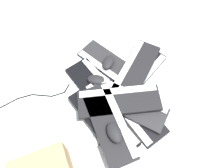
{
  "coord_description": "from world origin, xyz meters",
  "views": [
    {
      "loc": [
        -0.58,
        0.16,
        1.13
      ],
      "look_at": [
        -0.0,
        -0.04,
        0.04
      ],
      "focal_mm": 35.0,
      "sensor_mm": 36.0,
      "label": 1
    }
  ],
  "objects_px": {
    "keyboard_7": "(109,123)",
    "mouse_2": "(89,143)",
    "keyboard_2": "(107,118)",
    "keyboard_4": "(137,74)",
    "keyboard_3": "(132,109)",
    "keyboard_8": "(135,70)",
    "mouse_0": "(97,80)",
    "mouse_3": "(114,132)",
    "mouse_1": "(108,62)",
    "keyboard_6": "(103,120)",
    "keyboard_1": "(97,89)",
    "keyboard_9": "(119,101)",
    "keyboard_0": "(111,66)",
    "keyboard_5": "(128,103)"
  },
  "relations": [
    {
      "from": "keyboard_7",
      "to": "mouse_2",
      "type": "height_order",
      "value": "keyboard_7"
    },
    {
      "from": "keyboard_2",
      "to": "keyboard_4",
      "type": "bearing_deg",
      "value": -50.92
    },
    {
      "from": "keyboard_2",
      "to": "keyboard_7",
      "type": "xyz_separation_m",
      "value": [
        -0.05,
        0.01,
        0.06
      ]
    },
    {
      "from": "keyboard_3",
      "to": "keyboard_8",
      "type": "relative_size",
      "value": 1.11
    },
    {
      "from": "mouse_0",
      "to": "mouse_3",
      "type": "relative_size",
      "value": 1.0
    },
    {
      "from": "keyboard_8",
      "to": "mouse_0",
      "type": "height_order",
      "value": "mouse_0"
    },
    {
      "from": "keyboard_7",
      "to": "mouse_1",
      "type": "relative_size",
      "value": 4.08
    },
    {
      "from": "mouse_3",
      "to": "keyboard_4",
      "type": "bearing_deg",
      "value": -43.31
    },
    {
      "from": "keyboard_8",
      "to": "mouse_1",
      "type": "height_order",
      "value": "mouse_1"
    },
    {
      "from": "keyboard_6",
      "to": "mouse_1",
      "type": "height_order",
      "value": "mouse_1"
    },
    {
      "from": "keyboard_7",
      "to": "mouse_1",
      "type": "height_order",
      "value": "keyboard_7"
    },
    {
      "from": "keyboard_1",
      "to": "keyboard_3",
      "type": "bearing_deg",
      "value": -139.78
    },
    {
      "from": "keyboard_6",
      "to": "keyboard_8",
      "type": "relative_size",
      "value": 1.11
    },
    {
      "from": "keyboard_1",
      "to": "mouse_3",
      "type": "distance_m",
      "value": 0.32
    },
    {
      "from": "keyboard_3",
      "to": "keyboard_9",
      "type": "height_order",
      "value": "keyboard_9"
    },
    {
      "from": "keyboard_2",
      "to": "mouse_0",
      "type": "relative_size",
      "value": 4.21
    },
    {
      "from": "keyboard_1",
      "to": "keyboard_4",
      "type": "relative_size",
      "value": 1.03
    },
    {
      "from": "keyboard_0",
      "to": "keyboard_1",
      "type": "distance_m",
      "value": 0.18
    },
    {
      "from": "keyboard_6",
      "to": "keyboard_9",
      "type": "relative_size",
      "value": 1.01
    },
    {
      "from": "mouse_0",
      "to": "mouse_3",
      "type": "height_order",
      "value": "mouse_3"
    },
    {
      "from": "keyboard_4",
      "to": "mouse_2",
      "type": "bearing_deg",
      "value": 129.21
    },
    {
      "from": "mouse_1",
      "to": "mouse_3",
      "type": "relative_size",
      "value": 1.0
    },
    {
      "from": "keyboard_8",
      "to": "mouse_0",
      "type": "xyz_separation_m",
      "value": [
        0.0,
        0.24,
        0.01
      ]
    },
    {
      "from": "keyboard_5",
      "to": "mouse_1",
      "type": "distance_m",
      "value": 0.29
    },
    {
      "from": "keyboard_3",
      "to": "keyboard_8",
      "type": "height_order",
      "value": "keyboard_8"
    },
    {
      "from": "keyboard_1",
      "to": "keyboard_6",
      "type": "bearing_deg",
      "value": 173.92
    },
    {
      "from": "keyboard_9",
      "to": "keyboard_7",
      "type": "bearing_deg",
      "value": 136.87
    },
    {
      "from": "keyboard_4",
      "to": "mouse_3",
      "type": "xyz_separation_m",
      "value": [
        -0.32,
        0.25,
        0.1
      ]
    },
    {
      "from": "keyboard_2",
      "to": "keyboard_1",
      "type": "bearing_deg",
      "value": 1.31
    },
    {
      "from": "keyboard_8",
      "to": "mouse_0",
      "type": "bearing_deg",
      "value": 89.02
    },
    {
      "from": "keyboard_4",
      "to": "keyboard_6",
      "type": "height_order",
      "value": "keyboard_6"
    },
    {
      "from": "keyboard_5",
      "to": "mouse_2",
      "type": "xyz_separation_m",
      "value": [
        -0.14,
        0.26,
        -0.02
      ]
    },
    {
      "from": "keyboard_9",
      "to": "mouse_0",
      "type": "height_order",
      "value": "keyboard_9"
    },
    {
      "from": "mouse_2",
      "to": "mouse_3",
      "type": "distance_m",
      "value": 0.16
    },
    {
      "from": "keyboard_5",
      "to": "mouse_0",
      "type": "xyz_separation_m",
      "value": [
        0.19,
        0.12,
        0.01
      ]
    },
    {
      "from": "keyboard_0",
      "to": "mouse_2",
      "type": "height_order",
      "value": "mouse_2"
    },
    {
      "from": "keyboard_4",
      "to": "mouse_0",
      "type": "relative_size",
      "value": 4.12
    },
    {
      "from": "keyboard_0",
      "to": "mouse_2",
      "type": "bearing_deg",
      "value": 148.89
    },
    {
      "from": "keyboard_2",
      "to": "keyboard_5",
      "type": "bearing_deg",
      "value": -75.77
    },
    {
      "from": "mouse_0",
      "to": "mouse_2",
      "type": "xyz_separation_m",
      "value": [
        -0.33,
        0.14,
        -0.03
      ]
    },
    {
      "from": "keyboard_1",
      "to": "keyboard_7",
      "type": "distance_m",
      "value": 0.24
    },
    {
      "from": "keyboard_6",
      "to": "mouse_1",
      "type": "bearing_deg",
      "value": -22.42
    },
    {
      "from": "keyboard_0",
      "to": "keyboard_8",
      "type": "relative_size",
      "value": 1.09
    },
    {
      "from": "keyboard_8",
      "to": "keyboard_6",
      "type": "bearing_deg",
      "value": 130.59
    },
    {
      "from": "keyboard_7",
      "to": "mouse_0",
      "type": "height_order",
      "value": "keyboard_7"
    },
    {
      "from": "keyboard_3",
      "to": "mouse_0",
      "type": "xyz_separation_m",
      "value": [
        0.22,
        0.14,
        0.04
      ]
    },
    {
      "from": "keyboard_8",
      "to": "mouse_3",
      "type": "bearing_deg",
      "value": 143.88
    },
    {
      "from": "keyboard_4",
      "to": "mouse_1",
      "type": "height_order",
      "value": "mouse_1"
    },
    {
      "from": "keyboard_4",
      "to": "keyboard_8",
      "type": "xyz_separation_m",
      "value": [
        0.01,
        0.01,
        0.03
      ]
    },
    {
      "from": "keyboard_6",
      "to": "mouse_0",
      "type": "relative_size",
      "value": 4.23
    }
  ]
}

